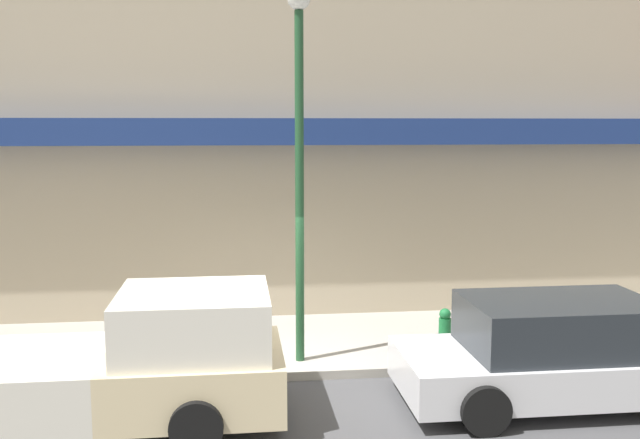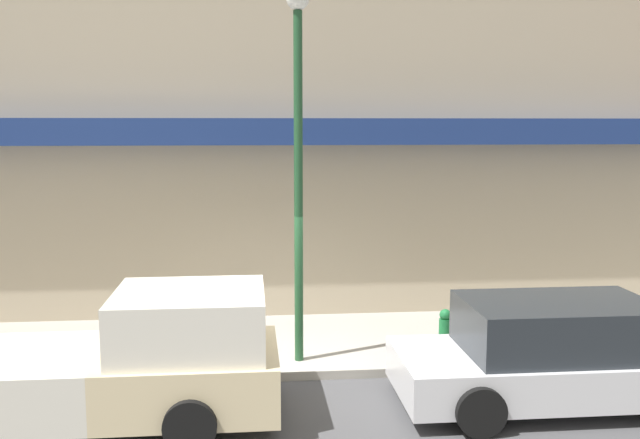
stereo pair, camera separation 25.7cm
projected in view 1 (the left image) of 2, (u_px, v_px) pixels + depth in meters
ground_plane at (285, 382)px, 11.00m from camera, size 80.00×80.00×0.00m
sidewalk at (278, 344)px, 12.63m from camera, size 36.00×3.35×0.14m
building at (268, 60)px, 15.06m from camera, size 19.80×3.80×10.80m
pickup_truck at (93, 368)px, 9.35m from camera, size 5.79×2.23×1.76m
parked_car at (558, 353)px, 10.12m from camera, size 4.53×2.10×1.49m
fire_hydrant at (445, 328)px, 12.16m from camera, size 0.21×0.21×0.69m
street_lamp at (299, 134)px, 11.10m from camera, size 0.36×0.36×5.89m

